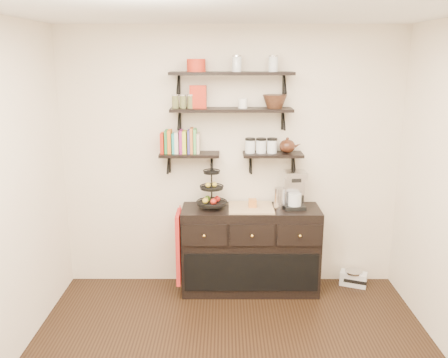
% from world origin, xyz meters
% --- Properties ---
extents(ceiling, '(3.50, 3.50, 0.02)m').
position_xyz_m(ceiling, '(0.00, 0.00, 2.70)').
color(ceiling, white).
rests_on(ceiling, back_wall).
extents(back_wall, '(3.50, 0.02, 2.70)m').
position_xyz_m(back_wall, '(0.00, 1.75, 1.35)').
color(back_wall, white).
rests_on(back_wall, ground).
extents(shelf_top, '(1.20, 0.27, 0.23)m').
position_xyz_m(shelf_top, '(0.00, 1.62, 2.23)').
color(shelf_top, black).
rests_on(shelf_top, back_wall).
extents(shelf_mid, '(1.20, 0.27, 0.23)m').
position_xyz_m(shelf_mid, '(0.00, 1.62, 1.88)').
color(shelf_mid, black).
rests_on(shelf_mid, back_wall).
extents(shelf_low_left, '(0.60, 0.25, 0.23)m').
position_xyz_m(shelf_low_left, '(-0.42, 1.63, 1.43)').
color(shelf_low_left, black).
rests_on(shelf_low_left, back_wall).
extents(shelf_low_right, '(0.60, 0.25, 0.23)m').
position_xyz_m(shelf_low_right, '(0.42, 1.63, 1.43)').
color(shelf_low_right, black).
rests_on(shelf_low_right, back_wall).
extents(cookbooks, '(0.40, 0.15, 0.26)m').
position_xyz_m(cookbooks, '(-0.49, 1.63, 1.57)').
color(cookbooks, '#B5220F').
rests_on(cookbooks, shelf_low_left).
extents(glass_canisters, '(0.32, 0.10, 0.13)m').
position_xyz_m(glass_canisters, '(0.30, 1.63, 1.51)').
color(glass_canisters, silver).
rests_on(glass_canisters, shelf_low_right).
extents(sideboard, '(1.40, 0.50, 0.92)m').
position_xyz_m(sideboard, '(0.20, 1.51, 0.45)').
color(sideboard, black).
rests_on(sideboard, floor).
extents(fruit_stand, '(0.30, 0.30, 0.44)m').
position_xyz_m(fruit_stand, '(-0.19, 1.52, 1.05)').
color(fruit_stand, black).
rests_on(fruit_stand, sideboard).
extents(candle, '(0.08, 0.08, 0.08)m').
position_xyz_m(candle, '(0.22, 1.51, 0.96)').
color(candle, '#BC6C2B').
rests_on(candle, sideboard).
extents(coffee_maker, '(0.23, 0.22, 0.39)m').
position_xyz_m(coffee_maker, '(0.64, 1.54, 1.08)').
color(coffee_maker, black).
rests_on(coffee_maker, sideboard).
extents(thermal_carafe, '(0.11, 0.11, 0.22)m').
position_xyz_m(thermal_carafe, '(0.49, 1.49, 1.01)').
color(thermal_carafe, silver).
rests_on(thermal_carafe, sideboard).
extents(apron, '(0.04, 0.31, 0.73)m').
position_xyz_m(apron, '(-0.53, 1.41, 0.52)').
color(apron, '#B61323').
rests_on(apron, sideboard).
extents(radio, '(0.31, 0.24, 0.17)m').
position_xyz_m(radio, '(1.32, 1.61, 0.08)').
color(radio, silver).
rests_on(radio, floor).
extents(recipe_box, '(0.16, 0.07, 0.22)m').
position_xyz_m(recipe_box, '(-0.33, 1.61, 2.01)').
color(recipe_box, red).
rests_on(recipe_box, shelf_mid).
extents(walnut_bowl, '(0.24, 0.24, 0.13)m').
position_xyz_m(walnut_bowl, '(0.42, 1.61, 1.96)').
color(walnut_bowl, black).
rests_on(walnut_bowl, shelf_mid).
extents(ramekins, '(0.09, 0.09, 0.10)m').
position_xyz_m(ramekins, '(0.11, 1.61, 1.95)').
color(ramekins, white).
rests_on(ramekins, shelf_mid).
extents(teapot, '(0.23, 0.18, 0.16)m').
position_xyz_m(teapot, '(0.56, 1.63, 1.53)').
color(teapot, '#371B10').
rests_on(teapot, shelf_low_right).
extents(red_pot, '(0.18, 0.18, 0.12)m').
position_xyz_m(red_pot, '(-0.34, 1.61, 2.31)').
color(red_pot, red).
rests_on(red_pot, shelf_top).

